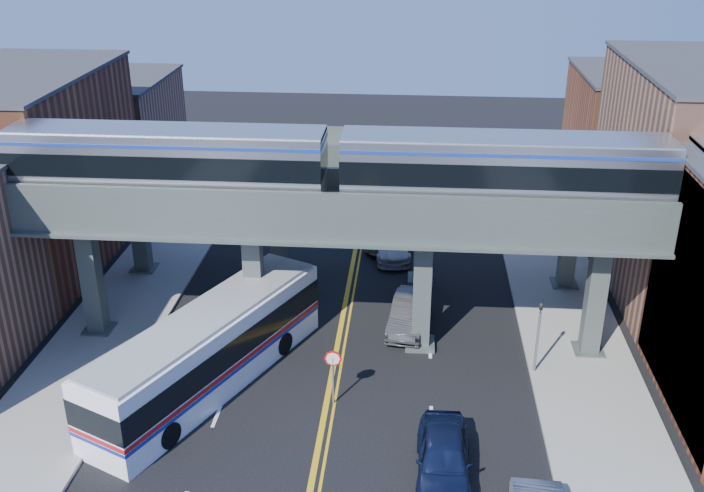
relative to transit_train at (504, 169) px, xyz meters
The scene contains 18 objects.
ground 14.20m from the transit_train, 132.56° to the right, with size 120.00×120.00×0.00m, color black.
sidewalk_west 21.01m from the transit_train, behind, with size 5.00×70.00×0.16m, color gray.
sidewalk_east 10.17m from the transit_train, 25.71° to the left, with size 5.00×70.00×0.16m, color gray.
building_west_b 27.30m from the transit_train, 162.80° to the left, with size 8.00×14.00×11.00m, color brown.
building_west_c 33.70m from the transit_train, 140.91° to the left, with size 8.00×10.00×8.00m, color #8C5E48.
building_east_b 14.08m from the transit_train, 35.65° to the left, with size 8.00×14.00×12.00m, color #8C5E48.
building_east_c 24.23m from the transit_train, 62.03° to the left, with size 8.00×10.00×9.00m, color brown.
mural_panel 9.34m from the transit_train, 29.04° to the right, with size 0.10×9.50×9.50m, color teal.
elevated_viaduct_near 7.82m from the transit_train, behind, with size 52.00×3.60×7.40m.
elevated_viaduct_far 10.49m from the transit_train, 136.38° to the left, with size 52.00×3.60×7.40m.
transit_train is the anchor object (origin of this frame).
stop_sign 11.37m from the transit_train, 144.64° to the right, with size 0.76×0.09×2.63m.
traffic_signal 7.37m from the transit_train, 47.17° to the right, with size 0.15×0.18×4.10m.
transit_bus 15.16m from the transit_train, 162.38° to the right, with size 8.33×13.27×3.42m.
car_lane_a 12.70m from the transit_train, 104.86° to the right, with size 2.05×5.08×1.73m, color #0E1533.
car_lane_b 9.39m from the transit_train, 155.45° to the left, with size 1.69×4.83×1.59m, color #2D2D2F.
car_lane_c 15.95m from the transit_train, 113.45° to the left, with size 2.83×6.13×1.70m, color silver.
car_lane_d 14.33m from the transit_train, 116.05° to the left, with size 2.02×4.96×1.44m, color #ABAAAF.
Camera 1 is at (3.38, -24.85, 20.05)m, focal length 40.00 mm.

